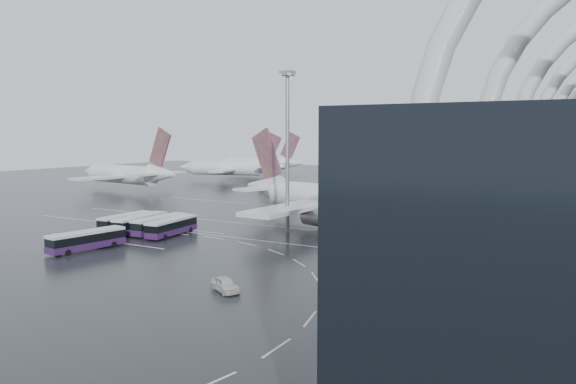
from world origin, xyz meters
The scene contains 23 objects.
ground centered at (0.00, 0.00, 0.00)m, with size 420.00×420.00×0.00m, color black.
lane_marking_near centered at (0.00, -2.00, 0.01)m, with size 120.00×0.25×0.01m, color silver.
lane_marking_mid centered at (0.00, 12.00, 0.01)m, with size 120.00×0.25×0.01m, color silver.
lane_marking_far centered at (0.00, 40.00, 0.01)m, with size 120.00×0.25×0.01m, color silver.
bus_bay_line_south centered at (-24.00, -16.00, 0.01)m, with size 28.00×0.25×0.01m, color silver.
bus_bay_line_north centered at (-24.00, 0.00, 0.01)m, with size 28.00×0.25×0.01m, color silver.
airliner_main centered at (4.11, 20.68, 5.01)m, with size 58.34×50.44×20.00m.
airliner_gate_b centered at (12.51, 76.95, 5.41)m, with size 62.25×55.65×21.60m.
airliner_gate_c centered at (6.26, 136.85, 5.35)m, with size 59.87×55.40×21.38m.
jet_remote_west centered at (-84.05, 46.90, 5.32)m, with size 47.37×38.25×20.60m.
jet_remote_mid centered at (-78.50, 96.93, 4.95)m, with size 43.51×35.34×19.18m.
jet_remote_far centered at (-84.64, 125.41, 4.99)m, with size 44.25×35.60×19.33m.
bus_row_near_a centered at (-29.06, -6.26, 1.68)m, with size 3.47×12.53×3.05m.
bus_row_near_b centered at (-24.80, -6.57, 1.77)m, with size 4.34×13.29×3.21m.
bus_row_near_c centered at (-20.86, -5.55, 1.74)m, with size 3.39×12.93×3.16m.
bus_row_near_d centered at (-17.30, -6.11, 1.72)m, with size 4.47×13.00×3.14m.
bus_row_far_c centered at (-20.01, -23.08, 1.73)m, with size 4.52×13.09×3.16m.
van_curve_b centered at (13.40, -30.71, 0.87)m, with size 2.05×5.10×1.74m, color silver.
van_curve_c centered at (41.38, -42.14, 0.85)m, with size 1.81×5.18×1.71m, color silver.
floodlight_mast centered at (-0.58, 7.46, 18.98)m, with size 2.31×2.31×30.18m.
gse_cart_belly_c centered at (8.31, 16.51, 0.54)m, with size 1.97×1.17×1.08m, color #B97318.
gse_cart_belly_d centered at (29.58, 20.96, 0.61)m, with size 2.25×1.33×1.22m, color slate.
gse_cart_belly_e centered at (16.45, 33.46, 0.56)m, with size 2.06×1.21×1.12m, color #B97318.
Camera 1 is at (52.94, -82.96, 18.76)m, focal length 35.00 mm.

